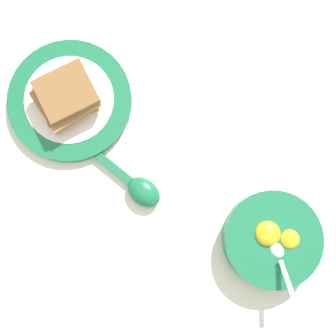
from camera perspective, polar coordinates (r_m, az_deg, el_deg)
ground_plane at (r=0.79m, az=1.99°, el=0.23°), size 3.00×3.00×0.00m
egg_bowl at (r=0.78m, az=12.55°, el=-8.49°), size 0.16×0.16×0.07m
toast_plate at (r=0.82m, az=-11.88°, el=8.03°), size 0.21×0.21×0.02m
toast_sandwich at (r=0.79m, az=-12.36°, el=8.59°), size 0.10×0.11×0.04m
soup_spoon at (r=0.78m, az=-3.74°, el=-2.35°), size 0.15×0.06×0.03m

